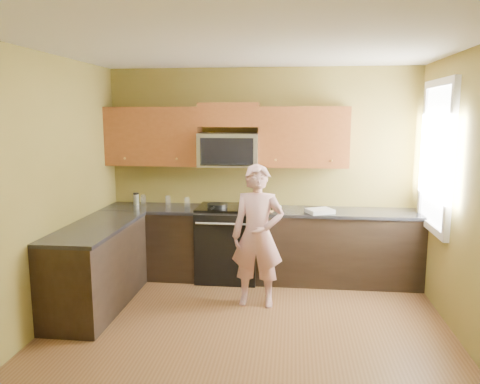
# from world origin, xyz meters

# --- Properties ---
(floor) EXTENTS (4.00, 4.00, 0.00)m
(floor) POSITION_xyz_m (0.00, 0.00, 0.00)
(floor) COLOR brown
(floor) RESTS_ON ground
(ceiling) EXTENTS (4.00, 4.00, 0.00)m
(ceiling) POSITION_xyz_m (0.00, 0.00, 2.70)
(ceiling) COLOR white
(ceiling) RESTS_ON ground
(wall_back) EXTENTS (4.00, 0.00, 4.00)m
(wall_back) POSITION_xyz_m (0.00, 2.00, 1.35)
(wall_back) COLOR brown
(wall_back) RESTS_ON ground
(wall_front) EXTENTS (4.00, 0.00, 4.00)m
(wall_front) POSITION_xyz_m (0.00, -2.00, 1.35)
(wall_front) COLOR brown
(wall_front) RESTS_ON ground
(wall_left) EXTENTS (0.00, 4.00, 4.00)m
(wall_left) POSITION_xyz_m (-2.00, 0.00, 1.35)
(wall_left) COLOR brown
(wall_left) RESTS_ON ground
(wall_right) EXTENTS (0.00, 4.00, 4.00)m
(wall_right) POSITION_xyz_m (2.00, 0.00, 1.35)
(wall_right) COLOR brown
(wall_right) RESTS_ON ground
(cabinet_back_run) EXTENTS (4.00, 0.60, 0.88)m
(cabinet_back_run) POSITION_xyz_m (0.00, 1.70, 0.44)
(cabinet_back_run) COLOR black
(cabinet_back_run) RESTS_ON floor
(cabinet_left_run) EXTENTS (0.60, 1.60, 0.88)m
(cabinet_left_run) POSITION_xyz_m (-1.70, 0.60, 0.44)
(cabinet_left_run) COLOR black
(cabinet_left_run) RESTS_ON floor
(countertop_back) EXTENTS (4.00, 0.62, 0.04)m
(countertop_back) POSITION_xyz_m (0.00, 1.69, 0.90)
(countertop_back) COLOR black
(countertop_back) RESTS_ON cabinet_back_run
(countertop_left) EXTENTS (0.62, 1.60, 0.04)m
(countertop_left) POSITION_xyz_m (-1.69, 0.60, 0.90)
(countertop_left) COLOR black
(countertop_left) RESTS_ON cabinet_left_run
(stove) EXTENTS (0.76, 0.65, 0.95)m
(stove) POSITION_xyz_m (-0.40, 1.68, 0.47)
(stove) COLOR black
(stove) RESTS_ON floor
(microwave) EXTENTS (0.76, 0.40, 0.42)m
(microwave) POSITION_xyz_m (-0.40, 1.80, 1.45)
(microwave) COLOR silver
(microwave) RESTS_ON wall_back
(upper_cab_left) EXTENTS (1.22, 0.33, 0.75)m
(upper_cab_left) POSITION_xyz_m (-1.39, 1.83, 1.45)
(upper_cab_left) COLOR brown
(upper_cab_left) RESTS_ON wall_back
(upper_cab_right) EXTENTS (1.12, 0.33, 0.75)m
(upper_cab_right) POSITION_xyz_m (0.54, 1.83, 1.45)
(upper_cab_right) COLOR brown
(upper_cab_right) RESTS_ON wall_back
(upper_cab_over_mw) EXTENTS (0.76, 0.33, 0.30)m
(upper_cab_over_mw) POSITION_xyz_m (-0.40, 1.83, 2.10)
(upper_cab_over_mw) COLOR brown
(upper_cab_over_mw) RESTS_ON wall_back
(window) EXTENTS (0.06, 1.06, 1.66)m
(window) POSITION_xyz_m (1.98, 1.20, 1.65)
(window) COLOR white
(window) RESTS_ON wall_right
(woman) EXTENTS (0.59, 0.40, 1.57)m
(woman) POSITION_xyz_m (0.04, 0.87, 0.79)
(woman) COLOR #CF676F
(woman) RESTS_ON floor
(frying_pan) EXTENTS (0.32, 0.47, 0.06)m
(frying_pan) POSITION_xyz_m (-0.52, 1.57, 0.95)
(frying_pan) COLOR black
(frying_pan) RESTS_ON stove
(butter_tub) EXTENTS (0.18, 0.18, 0.10)m
(butter_tub) POSITION_xyz_m (0.02, 1.55, 0.92)
(butter_tub) COLOR gold
(butter_tub) RESTS_ON countertop_back
(toast_slice) EXTENTS (0.14, 0.14, 0.01)m
(toast_slice) POSITION_xyz_m (0.12, 1.52, 0.93)
(toast_slice) COLOR #B27F47
(toast_slice) RESTS_ON countertop_back
(napkin_a) EXTENTS (0.14, 0.15, 0.06)m
(napkin_a) POSITION_xyz_m (-0.02, 1.60, 0.95)
(napkin_a) COLOR silver
(napkin_a) RESTS_ON countertop_back
(napkin_b) EXTENTS (0.15, 0.16, 0.07)m
(napkin_b) POSITION_xyz_m (0.23, 1.68, 0.95)
(napkin_b) COLOR silver
(napkin_b) RESTS_ON countertop_back
(dish_towel) EXTENTS (0.37, 0.35, 0.05)m
(dish_towel) POSITION_xyz_m (0.75, 1.54, 0.95)
(dish_towel) COLOR silver
(dish_towel) RESTS_ON countertop_back
(travel_mug) EXTENTS (0.10, 0.10, 0.16)m
(travel_mug) POSITION_xyz_m (-1.64, 1.79, 0.92)
(travel_mug) COLOR silver
(travel_mug) RESTS_ON countertop_back
(glass_a) EXTENTS (0.08, 0.08, 0.12)m
(glass_a) POSITION_xyz_m (-1.58, 1.89, 0.98)
(glass_a) COLOR silver
(glass_a) RESTS_ON countertop_back
(glass_b) EXTENTS (0.09, 0.09, 0.12)m
(glass_b) POSITION_xyz_m (-1.23, 1.87, 0.98)
(glass_b) COLOR silver
(glass_b) RESTS_ON countertop_back
(glass_c) EXTENTS (0.09, 0.09, 0.12)m
(glass_c) POSITION_xyz_m (-0.95, 1.77, 0.98)
(glass_c) COLOR silver
(glass_c) RESTS_ON countertop_back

